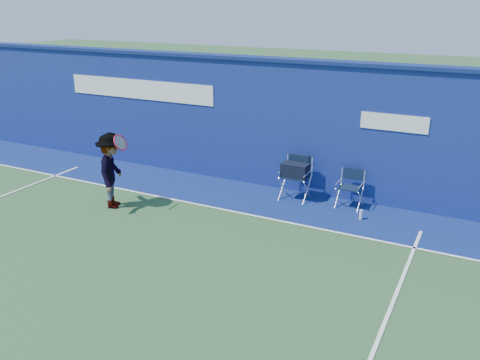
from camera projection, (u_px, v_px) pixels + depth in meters
The scene contains 8 objects.
ground at pixel (108, 271), 8.58m from camera, with size 80.00×80.00×0.00m, color #2B512B.
stadium_wall at pixel (244, 120), 12.43m from camera, with size 24.00×0.50×3.08m.
out_of_bounds_strip at pixel (224, 193), 12.02m from camera, with size 24.00×1.80×0.01m, color navy.
court_lines at pixel (130, 255), 9.08m from camera, with size 24.00×12.00×0.01m.
directors_chair_left at pixel (295, 181), 11.54m from camera, with size 0.59×0.55×1.00m.
directors_chair_right at pixel (349, 196), 11.14m from camera, with size 0.50×0.45×0.84m.
water_bottle at pixel (361, 215), 10.55m from camera, with size 0.07×0.07×0.21m, color silver.
tennis_player at pixel (112, 171), 10.98m from camera, with size 1.05×1.24×1.72m.
Camera 1 is at (5.42, -5.73, 4.33)m, focal length 38.00 mm.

